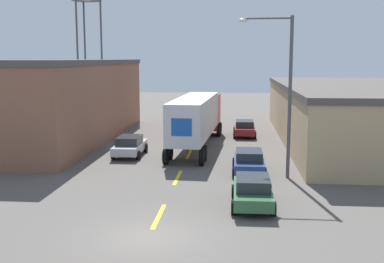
{
  "coord_description": "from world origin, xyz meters",
  "views": [
    {
      "loc": [
        3.26,
        -17.56,
        6.83
      ],
      "look_at": [
        0.68,
        11.13,
        2.46
      ],
      "focal_mm": 45.0,
      "sensor_mm": 36.0,
      "label": 1
    }
  ],
  "objects": [
    {
      "name": "street_lamp",
      "position": [
        6.01,
        9.99,
        5.32
      ],
      "size": [
        3.07,
        0.32,
        9.2
      ],
      "color": "#4C4C51",
      "rests_on": "ground_plane"
    },
    {
      "name": "ground_plane",
      "position": [
        0.0,
        0.0,
        0.0
      ],
      "size": [
        160.0,
        160.0,
        0.0
      ],
      "primitive_type": "plane",
      "color": "#56514C"
    },
    {
      "name": "parked_car_right_mid",
      "position": [
        4.13,
        10.91,
        0.74
      ],
      "size": [
        1.97,
        4.36,
        1.42
      ],
      "color": "navy",
      "rests_on": "ground_plane"
    },
    {
      "name": "parked_car_right_near",
      "position": [
        4.13,
        4.33,
        0.74
      ],
      "size": [
        1.97,
        4.36,
        1.42
      ],
      "color": "#2D5B38",
      "rests_on": "ground_plane"
    },
    {
      "name": "road_centerline",
      "position": [
        0.0,
        9.42,
        0.0
      ],
      "size": [
        0.2,
        17.2,
        0.01
      ],
      "color": "yellow",
      "rests_on": "ground_plane"
    },
    {
      "name": "semi_truck",
      "position": [
        0.38,
        19.49,
        2.43
      ],
      "size": [
        3.44,
        15.25,
        3.99
      ],
      "rotation": [
        0.0,
        0.0,
        -0.06
      ],
      "color": "#B21919",
      "rests_on": "ground_plane"
    },
    {
      "name": "parked_car_left_far",
      "position": [
        -4.13,
        15.42,
        0.74
      ],
      "size": [
        1.97,
        4.36,
        1.42
      ],
      "color": "#B2B2B7",
      "rests_on": "ground_plane"
    },
    {
      "name": "warehouse_left",
      "position": [
        -11.28,
        22.04,
        3.38
      ],
      "size": [
        8.35,
        25.11,
        6.74
      ],
      "color": "brown",
      "rests_on": "ground_plane"
    },
    {
      "name": "parked_car_right_far",
      "position": [
        4.13,
        24.91,
        0.74
      ],
      "size": [
        1.97,
        4.36,
        1.42
      ],
      "color": "maroon",
      "rests_on": "ground_plane"
    },
    {
      "name": "warehouse_right",
      "position": [
        13.49,
        23.03,
        2.38
      ],
      "size": [
        12.77,
        28.93,
        4.74
      ],
      "color": "tan",
      "rests_on": "ground_plane"
    }
  ]
}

